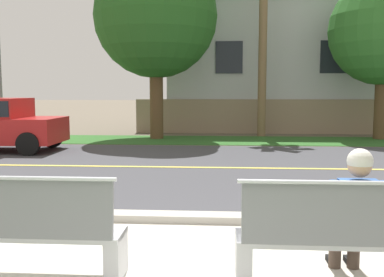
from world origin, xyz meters
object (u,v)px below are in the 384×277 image
bench_left (18,231)px  seated_person_blue (355,210)px  shade_tree_far_left (159,7)px  bench_right (347,239)px

bench_left → seated_person_blue: bearing=3.2°
seated_person_blue → shade_tree_far_left: 12.92m
bench_left → bench_right: (2.99, 0.00, 0.00)m
bench_left → shade_tree_far_left: 12.69m
shade_tree_far_left → bench_right: bearing=-74.4°
bench_left → shade_tree_far_left: shade_tree_far_left is taller
shade_tree_far_left → bench_left: bearing=-88.3°
seated_person_blue → shade_tree_far_left: size_ratio=0.17×
seated_person_blue → bench_right: bearing=-122.2°
bench_left → bench_right: same height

